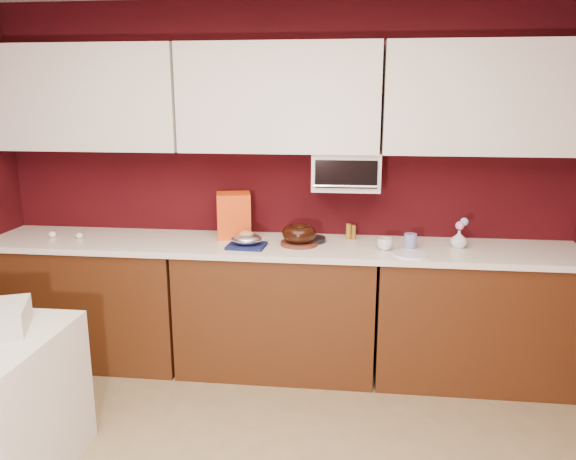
{
  "coord_description": "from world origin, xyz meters",
  "views": [
    {
      "loc": [
        0.5,
        -1.66,
        1.87
      ],
      "look_at": [
        0.09,
        1.84,
        1.02
      ],
      "focal_mm": 35.0,
      "sensor_mm": 36.0,
      "label": 1
    }
  ],
  "objects_px": {
    "toaster_oven": "(346,171)",
    "flower_vase": "(459,238)",
    "bundt_cake": "(299,233)",
    "pandoro_box": "(234,215)",
    "coffee_mug": "(385,243)",
    "blue_jar": "(410,241)",
    "foil_ham_nest": "(246,239)"
  },
  "relations": [
    {
      "from": "pandoro_box",
      "to": "blue_jar",
      "type": "height_order",
      "value": "pandoro_box"
    },
    {
      "from": "toaster_oven",
      "to": "flower_vase",
      "type": "xyz_separation_m",
      "value": [
        0.74,
        -0.13,
        -0.41
      ]
    },
    {
      "from": "toaster_oven",
      "to": "coffee_mug",
      "type": "distance_m",
      "value": 0.56
    },
    {
      "from": "toaster_oven",
      "to": "foil_ham_nest",
      "type": "bearing_deg",
      "value": -156.47
    },
    {
      "from": "toaster_oven",
      "to": "blue_jar",
      "type": "bearing_deg",
      "value": -22.08
    },
    {
      "from": "blue_jar",
      "to": "bundt_cake",
      "type": "bearing_deg",
      "value": -179.03
    },
    {
      "from": "pandoro_box",
      "to": "flower_vase",
      "type": "xyz_separation_m",
      "value": [
        1.51,
        -0.11,
        -0.09
      ]
    },
    {
      "from": "blue_jar",
      "to": "flower_vase",
      "type": "distance_m",
      "value": 0.32
    },
    {
      "from": "coffee_mug",
      "to": "pandoro_box",
      "type": "bearing_deg",
      "value": 167.8
    },
    {
      "from": "bundt_cake",
      "to": "pandoro_box",
      "type": "relative_size",
      "value": 0.73
    },
    {
      "from": "bundt_cake",
      "to": "pandoro_box",
      "type": "bearing_deg",
      "value": 160.59
    },
    {
      "from": "toaster_oven",
      "to": "pandoro_box",
      "type": "distance_m",
      "value": 0.84
    },
    {
      "from": "flower_vase",
      "to": "toaster_oven",
      "type": "bearing_deg",
      "value": 170.37
    },
    {
      "from": "foil_ham_nest",
      "to": "blue_jar",
      "type": "bearing_deg",
      "value": 5.57
    },
    {
      "from": "blue_jar",
      "to": "coffee_mug",
      "type": "bearing_deg",
      "value": -157.79
    },
    {
      "from": "blue_jar",
      "to": "flower_vase",
      "type": "bearing_deg",
      "value": 8.62
    },
    {
      "from": "pandoro_box",
      "to": "coffee_mug",
      "type": "bearing_deg",
      "value": -25.64
    },
    {
      "from": "bundt_cake",
      "to": "foil_ham_nest",
      "type": "bearing_deg",
      "value": -164.86
    },
    {
      "from": "toaster_oven",
      "to": "bundt_cake",
      "type": "bearing_deg",
      "value": -148.11
    },
    {
      "from": "foil_ham_nest",
      "to": "blue_jar",
      "type": "xyz_separation_m",
      "value": [
        1.06,
        0.1,
        -0.01
      ]
    },
    {
      "from": "pandoro_box",
      "to": "coffee_mug",
      "type": "height_order",
      "value": "pandoro_box"
    },
    {
      "from": "bundt_cake",
      "to": "blue_jar",
      "type": "xyz_separation_m",
      "value": [
        0.73,
        0.01,
        -0.03
      ]
    },
    {
      "from": "foil_ham_nest",
      "to": "coffee_mug",
      "type": "xyz_separation_m",
      "value": [
        0.9,
        0.04,
        -0.01
      ]
    },
    {
      "from": "pandoro_box",
      "to": "blue_jar",
      "type": "bearing_deg",
      "value": -20.8
    },
    {
      "from": "pandoro_box",
      "to": "blue_jar",
      "type": "distance_m",
      "value": 1.22
    },
    {
      "from": "coffee_mug",
      "to": "blue_jar",
      "type": "bearing_deg",
      "value": 22.21
    },
    {
      "from": "foil_ham_nest",
      "to": "blue_jar",
      "type": "distance_m",
      "value": 1.07
    },
    {
      "from": "coffee_mug",
      "to": "blue_jar",
      "type": "height_order",
      "value": "same"
    },
    {
      "from": "bundt_cake",
      "to": "flower_vase",
      "type": "distance_m",
      "value": 1.04
    },
    {
      "from": "bundt_cake",
      "to": "flower_vase",
      "type": "height_order",
      "value": "flower_vase"
    },
    {
      "from": "bundt_cake",
      "to": "coffee_mug",
      "type": "bearing_deg",
      "value": -5.73
    },
    {
      "from": "flower_vase",
      "to": "blue_jar",
      "type": "bearing_deg",
      "value": -171.38
    }
  ]
}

